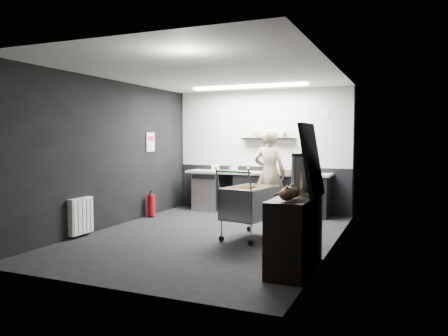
% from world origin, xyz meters
% --- Properties ---
extents(floor, '(5.50, 5.50, 0.00)m').
position_xyz_m(floor, '(0.00, 0.00, 0.00)').
color(floor, black).
rests_on(floor, ground).
extents(ceiling, '(5.50, 5.50, 0.00)m').
position_xyz_m(ceiling, '(0.00, 0.00, 2.70)').
color(ceiling, white).
rests_on(ceiling, wall_back).
extents(wall_back, '(5.50, 0.00, 5.50)m').
position_xyz_m(wall_back, '(0.00, 2.75, 1.35)').
color(wall_back, black).
rests_on(wall_back, floor).
extents(wall_front, '(5.50, 0.00, 5.50)m').
position_xyz_m(wall_front, '(0.00, -2.75, 1.35)').
color(wall_front, black).
rests_on(wall_front, floor).
extents(wall_left, '(0.00, 5.50, 5.50)m').
position_xyz_m(wall_left, '(-2.00, 0.00, 1.35)').
color(wall_left, black).
rests_on(wall_left, floor).
extents(wall_right, '(0.00, 5.50, 5.50)m').
position_xyz_m(wall_right, '(2.00, 0.00, 1.35)').
color(wall_right, black).
rests_on(wall_right, floor).
extents(kitchen_wall_panel, '(3.95, 0.02, 1.70)m').
position_xyz_m(kitchen_wall_panel, '(0.00, 2.73, 1.85)').
color(kitchen_wall_panel, silver).
rests_on(kitchen_wall_panel, wall_back).
extents(dado_panel, '(3.95, 0.02, 1.00)m').
position_xyz_m(dado_panel, '(0.00, 2.73, 0.50)').
color(dado_panel, black).
rests_on(dado_panel, wall_back).
extents(floating_shelf, '(1.20, 0.22, 0.04)m').
position_xyz_m(floating_shelf, '(0.20, 2.62, 1.62)').
color(floating_shelf, black).
rests_on(floating_shelf, wall_back).
extents(wall_clock, '(0.20, 0.03, 0.20)m').
position_xyz_m(wall_clock, '(1.40, 2.72, 2.15)').
color(wall_clock, white).
rests_on(wall_clock, wall_back).
extents(poster, '(0.02, 0.30, 0.40)m').
position_xyz_m(poster, '(-1.98, 1.30, 1.55)').
color(poster, white).
rests_on(poster, wall_left).
extents(poster_red_band, '(0.02, 0.22, 0.10)m').
position_xyz_m(poster_red_band, '(-1.98, 1.30, 1.62)').
color(poster_red_band, red).
rests_on(poster_red_band, poster).
extents(radiator, '(0.10, 0.50, 0.60)m').
position_xyz_m(radiator, '(-1.94, -0.90, 0.35)').
color(radiator, white).
rests_on(radiator, wall_left).
extents(ceiling_strip, '(2.40, 0.20, 0.04)m').
position_xyz_m(ceiling_strip, '(0.00, 1.85, 2.67)').
color(ceiling_strip, white).
rests_on(ceiling_strip, ceiling).
extents(prep_counter, '(3.20, 0.61, 0.90)m').
position_xyz_m(prep_counter, '(0.14, 2.42, 0.46)').
color(prep_counter, black).
rests_on(prep_counter, floor).
extents(person, '(0.68, 0.46, 1.82)m').
position_xyz_m(person, '(0.42, 1.97, 0.91)').
color(person, beige).
rests_on(person, floor).
extents(shopping_cart, '(0.79, 1.13, 1.14)m').
position_xyz_m(shopping_cart, '(0.67, 0.10, 0.55)').
color(shopping_cart, silver).
rests_on(shopping_cart, floor).
extents(sideboard, '(0.52, 1.21, 1.82)m').
position_xyz_m(sideboard, '(1.76, -1.26, 0.58)').
color(sideboard, black).
rests_on(sideboard, floor).
extents(fire_extinguisher, '(0.16, 0.16, 0.53)m').
position_xyz_m(fire_extinguisher, '(-1.85, 1.10, 0.26)').
color(fire_extinguisher, '#B40C10').
rests_on(fire_extinguisher, floor).
extents(cardboard_box, '(0.60, 0.54, 0.10)m').
position_xyz_m(cardboard_box, '(0.66, 2.37, 0.95)').
color(cardboard_box, '#A08855').
rests_on(cardboard_box, prep_counter).
extents(pink_tub, '(0.19, 0.19, 0.19)m').
position_xyz_m(pink_tub, '(-0.54, 2.42, 1.00)').
color(pink_tub, beige).
rests_on(pink_tub, prep_counter).
extents(white_container, '(0.20, 0.18, 0.15)m').
position_xyz_m(white_container, '(-0.96, 2.37, 0.97)').
color(white_container, white).
rests_on(white_container, prep_counter).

